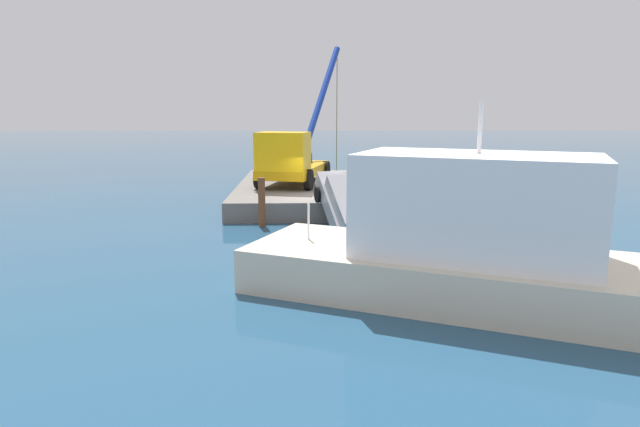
% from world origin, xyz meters
% --- Properties ---
extents(ground, '(200.00, 200.00, 0.00)m').
position_xyz_m(ground, '(0.00, 0.00, 0.00)').
color(ground, navy).
extents(dock, '(12.52, 7.61, 0.84)m').
position_xyz_m(dock, '(-4.71, 0.00, 0.42)').
color(dock, slate).
rests_on(dock, ground).
extents(crane_truck, '(9.87, 4.71, 7.56)m').
position_xyz_m(crane_truck, '(-3.88, -1.04, 2.28)').
color(crane_truck, orange).
rests_on(crane_truck, dock).
extents(dock_worker, '(0.34, 0.34, 1.71)m').
position_xyz_m(dock_worker, '(-2.27, 1.79, 1.71)').
color(dock_worker, black).
rests_on(dock_worker, dock).
extents(salvaged_car, '(4.55, 2.92, 3.27)m').
position_xyz_m(salvaged_car, '(2.95, 1.44, 0.68)').
color(salvaged_car, '#99999E').
rests_on(salvaged_car, ground).
extents(moored_yacht, '(9.38, 14.91, 6.39)m').
position_xyz_m(moored_yacht, '(11.86, 6.01, 0.72)').
color(moored_yacht, beige).
rests_on(moored_yacht, ground).
extents(piling_near, '(0.28, 0.28, 1.97)m').
position_xyz_m(piling_near, '(2.10, -2.12, 0.99)').
color(piling_near, brown).
rests_on(piling_near, ground).
extents(piling_mid, '(0.43, 0.43, 1.71)m').
position_xyz_m(piling_mid, '(2.07, 1.53, 0.86)').
color(piling_mid, brown).
rests_on(piling_mid, ground).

